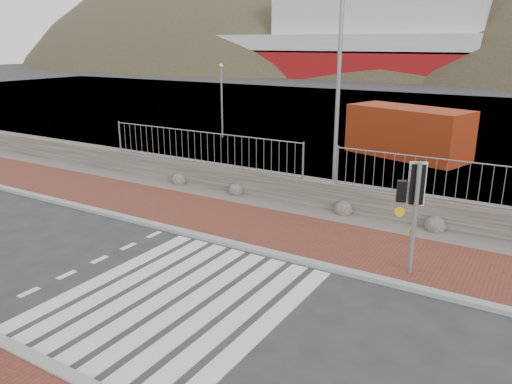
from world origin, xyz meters
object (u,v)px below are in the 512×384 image
Objects in this scene: ferry at (338,41)px; shipping_container at (408,132)px; traffic_signal_far at (415,195)px; streetlight at (342,69)px.

shipping_container is at bearing -64.08° from ferry.
traffic_signal_far is 6.18m from streetlight.
streetlight is at bearing -67.40° from ferry.
traffic_signal_far is 13.23m from shipping_container.
streetlight is at bearing -73.16° from shipping_container.
streetlight is at bearing -73.52° from traffic_signal_far.
ferry reaches higher than shipping_container.
ferry is at bearing 128.60° from streetlight.
streetlight is 8.99m from shipping_container.
streetlight is 1.41× the size of shipping_container.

